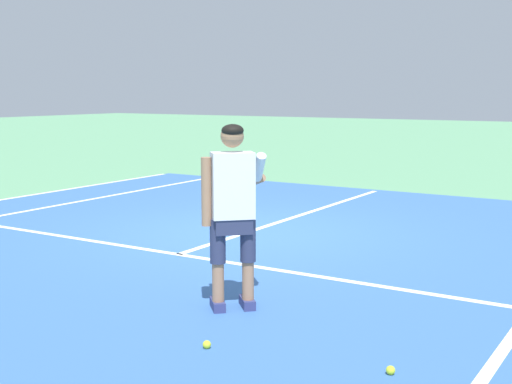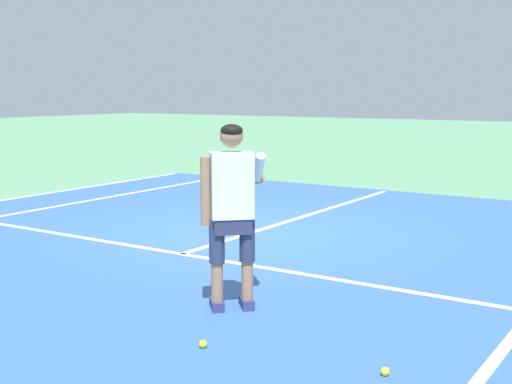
% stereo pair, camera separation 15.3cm
% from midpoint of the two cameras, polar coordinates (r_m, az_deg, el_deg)
% --- Properties ---
extents(ground_plane, '(80.00, 80.00, 0.00)m').
position_cam_midpoint_polar(ground_plane, '(9.80, -1.18, -3.39)').
color(ground_plane, '#609E70').
extents(court_inner_surface, '(10.98, 11.16, 0.00)m').
position_cam_midpoint_polar(court_inner_surface, '(9.34, -3.06, -3.98)').
color(court_inner_surface, '#3866A8').
rests_on(court_inner_surface, ground).
extents(line_service, '(8.23, 0.10, 0.01)m').
position_cam_midpoint_polar(line_service, '(8.54, -6.99, -5.19)').
color(line_service, white).
rests_on(line_service, ground).
extents(line_centre_service, '(0.10, 6.40, 0.01)m').
position_cam_midpoint_polar(line_centre_service, '(11.16, 3.34, -1.93)').
color(line_centre_service, white).
rests_on(line_centre_service, ground).
extents(line_singles_left, '(0.10, 10.76, 0.01)m').
position_cam_midpoint_polar(line_singles_left, '(12.13, -19.24, -1.56)').
color(line_singles_left, white).
rests_on(line_singles_left, ground).
extents(tennis_player, '(0.72, 1.17, 1.71)m').
position_cam_midpoint_polar(tennis_player, '(6.22, -2.63, -0.97)').
color(tennis_player, navy).
rests_on(tennis_player, ground).
extents(tennis_ball_near_feet, '(0.07, 0.07, 0.07)m').
position_cam_midpoint_polar(tennis_ball_near_feet, '(5.51, -4.94, -12.56)').
color(tennis_ball_near_feet, '#CCE02D').
rests_on(tennis_ball_near_feet, ground).
extents(tennis_ball_by_baseline, '(0.07, 0.07, 0.07)m').
position_cam_midpoint_polar(tennis_ball_by_baseline, '(5.10, 10.29, -14.41)').
color(tennis_ball_by_baseline, '#CCE02D').
rests_on(tennis_ball_by_baseline, ground).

